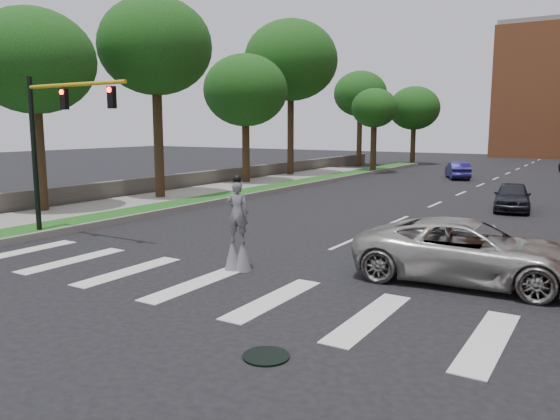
# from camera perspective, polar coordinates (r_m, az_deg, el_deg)

# --- Properties ---
(ground_plane) EXTENTS (160.00, 160.00, 0.00)m
(ground_plane) POSITION_cam_1_polar(r_m,az_deg,el_deg) (13.85, -7.47, -9.51)
(ground_plane) COLOR black
(ground_plane) RESTS_ON ground
(grass_median) EXTENTS (2.00, 60.00, 0.25)m
(grass_median) POSITION_cam_1_polar(r_m,az_deg,el_deg) (36.36, -1.81, 2.11)
(grass_median) COLOR #185217
(grass_median) RESTS_ON ground
(median_curb) EXTENTS (0.20, 60.00, 0.28)m
(median_curb) POSITION_cam_1_polar(r_m,az_deg,el_deg) (35.80, -0.40, 2.04)
(median_curb) COLOR gray
(median_curb) RESTS_ON ground
(sidewalk_left) EXTENTS (4.00, 60.00, 0.18)m
(sidewalk_left) POSITION_cam_1_polar(r_m,az_deg,el_deg) (30.77, -16.86, 0.46)
(sidewalk_left) COLOR gray
(sidewalk_left) RESTS_ON ground
(stone_wall) EXTENTS (0.50, 56.00, 1.10)m
(stone_wall) POSITION_cam_1_polar(r_m,az_deg,el_deg) (41.13, -6.70, 3.42)
(stone_wall) COLOR #504D45
(stone_wall) RESTS_ON ground
(manhole) EXTENTS (0.90, 0.90, 0.04)m
(manhole) POSITION_cam_1_polar(r_m,az_deg,el_deg) (10.68, -1.46, -15.02)
(manhole) COLOR black
(manhole) RESTS_ON ground
(traffic_signal) EXTENTS (5.30, 0.23, 6.20)m
(traffic_signal) POSITION_cam_1_polar(r_m,az_deg,el_deg) (22.40, -22.66, 7.64)
(traffic_signal) COLOR black
(traffic_signal) RESTS_ON ground
(stilt_performer) EXTENTS (0.83, 0.63, 2.90)m
(stilt_performer) POSITION_cam_1_polar(r_m,az_deg,el_deg) (16.43, -4.46, -2.32)
(stilt_performer) COLOR #302113
(stilt_performer) RESTS_ON ground
(suv_crossing) EXTENTS (6.45, 3.31, 1.74)m
(suv_crossing) POSITION_cam_1_polar(r_m,az_deg,el_deg) (16.13, 19.15, -4.10)
(suv_crossing) COLOR #ADAAA3
(suv_crossing) RESTS_ON ground
(car_near) EXTENTS (2.32, 4.49, 1.46)m
(car_near) POSITION_cam_1_polar(r_m,az_deg,el_deg) (30.66, 23.10, 1.31)
(car_near) COLOR black
(car_near) RESTS_ON ground
(car_mid) EXTENTS (3.04, 4.53, 1.41)m
(car_mid) POSITION_cam_1_polar(r_m,az_deg,el_deg) (47.67, 18.07, 3.96)
(car_mid) COLOR navy
(car_mid) RESTS_ON ground
(tree_1) EXTENTS (5.92, 5.92, 9.94)m
(tree_1) POSITION_cam_1_polar(r_m,az_deg,el_deg) (29.59, -24.40, 13.91)
(tree_1) COLOR #302113
(tree_1) RESTS_ON ground
(tree_2) EXTENTS (6.50, 6.50, 11.61)m
(tree_2) POSITION_cam_1_polar(r_m,az_deg,el_deg) (33.23, -12.90, 16.27)
(tree_2) COLOR #302113
(tree_2) RESTS_ON ground
(tree_3) EXTENTS (6.19, 6.19, 9.56)m
(tree_3) POSITION_cam_1_polar(r_m,az_deg,el_deg) (41.04, -3.64, 12.33)
(tree_3) COLOR #302113
(tree_3) RESTS_ON ground
(tree_4) EXTENTS (7.98, 7.98, 13.24)m
(tree_4) POSITION_cam_1_polar(r_m,az_deg,el_deg) (47.91, 1.14, 15.33)
(tree_4) COLOR #302113
(tree_4) RESTS_ON ground
(tree_5) EXTENTS (5.70, 5.70, 10.20)m
(tree_5) POSITION_cam_1_polar(r_m,az_deg,el_deg) (60.42, 8.39, 11.87)
(tree_5) COLOR #302113
(tree_5) RESTS_ON ground
(tree_6) EXTENTS (4.21, 4.21, 7.78)m
(tree_6) POSITION_cam_1_polar(r_m,az_deg,el_deg) (51.58, 9.83, 10.38)
(tree_6) COLOR #302113
(tree_6) RESTS_ON ground
(tree_7) EXTENTS (5.73, 5.73, 8.78)m
(tree_7) POSITION_cam_1_polar(r_m,az_deg,el_deg) (64.32, 13.85, 10.27)
(tree_7) COLOR #302113
(tree_7) RESTS_ON ground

